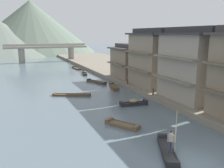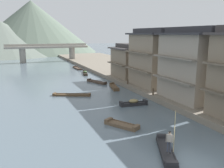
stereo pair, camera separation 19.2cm
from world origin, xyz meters
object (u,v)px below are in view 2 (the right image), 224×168
Objects in this scene: boat_moored_third at (72,95)px; house_waterfront_tall at (152,58)px; boat_moored_far at (85,73)px; boat_moored_second at (78,68)px; mooring_post_dock_mid at (153,92)px; house_waterfront_second at (194,64)px; boat_midriver_drifting at (133,103)px; boat_upstream_distant at (122,125)px; boatman_person at (170,139)px; house_waterfront_narrow at (132,61)px; mooring_post_dock_far at (128,82)px; boat_foreground_poled at (166,151)px; stone_bridge at (48,50)px; boat_moored_nearest at (97,82)px; boat_midriver_upstream at (114,87)px.

boat_moored_third is 0.60× the size of house_waterfront_tall.
boat_moored_far reaches higher than boat_moored_third.
boat_moored_second is 31.95m from mooring_post_dock_mid.
house_waterfront_second reaches higher than boat_moored_third.
boat_upstream_distant is at bearing -126.71° from boat_midriver_drifting.
house_waterfront_second is at bearing -77.34° from boat_moored_far.
house_waterfront_narrow is at bearing 67.73° from boatman_person.
boat_moored_second is at bearing 87.30° from boat_midriver_drifting.
boat_moored_far reaches higher than boat_upstream_distant.
mooring_post_dock_far is (7.30, 21.13, -0.49)m from boatman_person.
house_waterfront_tall is (6.59, 6.48, 4.68)m from boat_midriver_drifting.
boat_foreground_poled is 63.84m from stone_bridge.
house_waterfront_tall reaches higher than boat_upstream_distant.
mooring_post_dock_far reaches higher than boat_moored_second.
boat_moored_far is (0.82, 10.05, 0.07)m from boat_moored_nearest.
house_waterfront_second is at bearing -79.56° from stone_bridge.
boat_midriver_drifting is at bearing 73.11° from boatman_person.
boat_moored_third is at bearing 143.90° from house_waterfront_second.
house_waterfront_second is at bearing -63.96° from boat_midriver_upstream.
house_waterfront_narrow reaches higher than boat_upstream_distant.
boat_foreground_poled is 14.55m from mooring_post_dock_mid.
house_waterfront_narrow is at bearing 74.36° from mooring_post_dock_mid.
boat_moored_nearest is 18.39m from boat_moored_second.
stone_bridge reaches higher than boatman_person.
boat_moored_nearest is 0.53× the size of house_waterfront_second.
boat_moored_far is 0.62× the size of house_waterfront_tall.
house_waterfront_second is 11.38× the size of mooring_post_dock_far.
house_waterfront_second is 55.18m from stone_bridge.
house_waterfront_second is 0.35× the size of stone_bridge.
mooring_post_dock_mid is at bearing -76.56° from boat_moored_nearest.
boat_moored_far is at bearing 67.92° from boat_moored_third.
boat_foreground_poled reaches higher than boat_moored_second.
stone_bridge is (-6.37, 43.49, 2.57)m from mooring_post_dock_far.
boat_moored_far is 0.62× the size of house_waterfront_second.
house_waterfront_tall reaches higher than house_waterfront_narrow.
house_waterfront_narrow is at bearing 57.23° from mooring_post_dock_far.
house_waterfront_second reaches higher than boat_midriver_drifting.
mooring_post_dock_far is at bearing 67.92° from boat_midriver_drifting.
mooring_post_dock_far is at bearing 71.16° from boat_foreground_poled.
boat_moored_third is at bearing 146.46° from mooring_post_dock_mid.
house_waterfront_tall reaches higher than boat_midriver_drifting.
boat_midriver_upstream is 8.36m from house_waterfront_narrow.
boat_foreground_poled is at bearing -118.43° from mooring_post_dock_mid.
boat_midriver_upstream is at bearing -88.59° from boat_moored_far.
house_waterfront_tall is at bearing -30.53° from boat_midriver_upstream.
boat_upstream_distant reaches higher than boat_moored_third.
boat_midriver_drifting is 9.61m from boat_midriver_upstream.
house_waterfront_second reaches higher than stone_bridge.
boat_upstream_distant is 0.40× the size of house_waterfront_tall.
house_waterfront_tall is (-0.55, 8.56, 0.00)m from house_waterfront_second.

